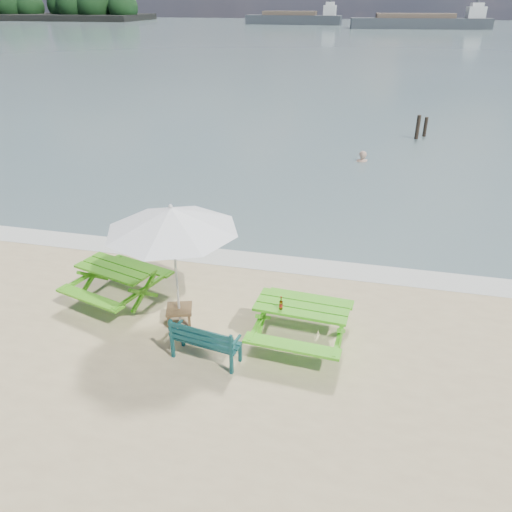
% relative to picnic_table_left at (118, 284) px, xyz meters
% --- Properties ---
extents(sea, '(300.00, 300.00, 0.00)m').
position_rel_picnic_table_left_xyz_m(sea, '(2.48, 82.87, -0.39)').
color(sea, slate).
rests_on(sea, ground).
extents(foam_strip, '(22.00, 0.90, 0.01)m').
position_rel_picnic_table_left_xyz_m(foam_strip, '(2.48, 2.47, -0.39)').
color(foam_strip, silver).
rests_on(foam_strip, ground).
extents(island_headland, '(90.00, 22.00, 7.60)m').
position_rel_picnic_table_left_xyz_m(island_headland, '(-107.52, 137.87, 2.87)').
color(island_headland, black).
rests_on(island_headland, ground).
extents(picnic_table_left, '(2.19, 2.32, 0.82)m').
position_rel_picnic_table_left_xyz_m(picnic_table_left, '(0.00, 0.00, 0.00)').
color(picnic_table_left, '#47A118').
rests_on(picnic_table_left, ground).
extents(picnic_table_right, '(1.91, 2.09, 0.85)m').
position_rel_picnic_table_left_xyz_m(picnic_table_right, '(4.20, -0.60, 0.01)').
color(picnic_table_right, '#48B51B').
rests_on(picnic_table_right, ground).
extents(park_bench, '(1.36, 0.65, 0.80)m').
position_rel_picnic_table_left_xyz_m(park_bench, '(2.56, -1.54, -0.15)').
color(park_bench, '#0E3B3C').
rests_on(park_bench, ground).
extents(side_table, '(0.65, 0.65, 0.34)m').
position_rel_picnic_table_left_xyz_m(side_table, '(1.64, -0.51, -0.22)').
color(side_table, brown).
rests_on(side_table, ground).
extents(patio_umbrella, '(3.26, 3.26, 2.57)m').
position_rel_picnic_table_left_xyz_m(patio_umbrella, '(1.64, -0.51, 1.94)').
color(patio_umbrella, silver).
rests_on(patio_umbrella, ground).
extents(beer_bottle, '(0.07, 0.07, 0.27)m').
position_rel_picnic_table_left_xyz_m(beer_bottle, '(3.83, -0.83, 0.54)').
color(beer_bottle, '#935B15').
rests_on(beer_bottle, picnic_table_right).
extents(swimmer, '(0.73, 0.59, 1.74)m').
position_rel_picnic_table_left_xyz_m(swimmer, '(4.86, 12.02, -0.82)').
color(swimmer, tan).
rests_on(swimmer, ground).
extents(mooring_pilings, '(0.57, 0.77, 1.33)m').
position_rel_picnic_table_left_xyz_m(mooring_pilings, '(7.41, 16.59, 0.03)').
color(mooring_pilings, black).
rests_on(mooring_pilings, ground).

